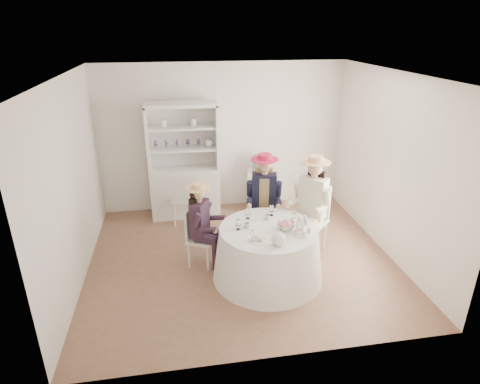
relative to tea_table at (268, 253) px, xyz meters
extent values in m
plane|color=brown|center=(-0.28, 0.53, -0.38)|extent=(4.50, 4.50, 0.00)
plane|color=white|center=(-0.28, 0.53, 2.32)|extent=(4.50, 4.50, 0.00)
plane|color=white|center=(-0.28, 2.53, 0.97)|extent=(4.50, 0.00, 4.50)
plane|color=white|center=(-0.28, -1.47, 0.97)|extent=(4.50, 0.00, 4.50)
plane|color=white|center=(-2.53, 0.53, 0.97)|extent=(0.00, 4.50, 4.50)
plane|color=white|center=(1.97, 0.53, 0.97)|extent=(0.00, 4.50, 4.50)
cone|color=white|center=(0.00, 0.00, -0.01)|extent=(1.53, 1.53, 0.74)
cylinder|color=white|center=(0.00, 0.00, 0.37)|extent=(1.33, 1.33, 0.02)
cube|color=silver|center=(-1.03, 2.20, 0.08)|extent=(1.30, 0.71, 0.92)
cube|color=silver|center=(-1.03, 2.40, 1.10)|extent=(1.21, 0.30, 1.12)
cube|color=silver|center=(-1.03, 2.20, 1.66)|extent=(1.30, 0.71, 0.06)
cube|color=silver|center=(-1.63, 2.20, 1.10)|extent=(0.14, 0.46, 1.12)
cube|color=silver|center=(-0.44, 2.20, 1.10)|extent=(0.14, 0.46, 1.12)
cube|color=silver|center=(-1.03, 2.20, 0.90)|extent=(1.21, 0.64, 0.03)
cube|color=silver|center=(-1.03, 2.20, 1.28)|extent=(1.21, 0.64, 0.03)
sphere|color=white|center=(-0.57, 2.20, 0.98)|extent=(0.14, 0.14, 0.14)
cube|color=silver|center=(0.37, 2.21, 0.00)|extent=(0.57, 0.57, 0.76)
cylinder|color=black|center=(0.37, 2.21, 0.53)|extent=(0.41, 0.41, 0.31)
cube|color=silver|center=(-0.87, 0.47, 0.03)|extent=(0.49, 0.49, 0.04)
cylinder|color=silver|center=(-0.81, 0.28, -0.18)|extent=(0.03, 0.03, 0.40)
cylinder|color=silver|center=(-0.68, 0.54, -0.18)|extent=(0.03, 0.03, 0.40)
cylinder|color=silver|center=(-1.07, 0.41, -0.18)|extent=(0.03, 0.03, 0.40)
cylinder|color=silver|center=(-0.94, 0.67, -0.18)|extent=(0.03, 0.03, 0.40)
cube|color=silver|center=(-1.02, 0.55, 0.28)|extent=(0.18, 0.32, 0.45)
cube|color=black|center=(-0.89, 0.48, 0.37)|extent=(0.31, 0.37, 0.53)
cube|color=black|center=(-0.81, 0.35, 0.10)|extent=(0.33, 0.25, 0.11)
cylinder|color=black|center=(-0.70, 0.29, -0.17)|extent=(0.09, 0.09, 0.42)
cylinder|color=black|center=(-0.94, 0.30, 0.43)|extent=(0.18, 0.14, 0.25)
cube|color=black|center=(-0.74, 0.50, 0.10)|extent=(0.33, 0.25, 0.11)
cylinder|color=black|center=(-0.62, 0.44, -0.17)|extent=(0.09, 0.09, 0.42)
cylinder|color=black|center=(-0.77, 0.63, 0.43)|extent=(0.18, 0.14, 0.25)
cylinder|color=#D8A889|center=(-0.89, 0.48, 0.65)|extent=(0.08, 0.08, 0.07)
sphere|color=#D8A889|center=(-0.89, 0.48, 0.75)|extent=(0.17, 0.17, 0.17)
sphere|color=black|center=(-0.92, 0.50, 0.73)|extent=(0.17, 0.17, 0.17)
cube|color=black|center=(-0.95, 0.52, 0.52)|extent=(0.16, 0.23, 0.35)
cylinder|color=tan|center=(-0.89, 0.48, 0.83)|extent=(0.36, 0.36, 0.01)
cylinder|color=tan|center=(-0.89, 0.48, 0.87)|extent=(0.18, 0.18, 0.07)
cube|color=silver|center=(0.16, 0.98, 0.09)|extent=(0.50, 0.50, 0.04)
cylinder|color=silver|center=(-0.05, 0.85, -0.15)|extent=(0.04, 0.04, 0.46)
cylinder|color=silver|center=(0.28, 0.78, -0.15)|extent=(0.04, 0.04, 0.46)
cylinder|color=silver|center=(0.03, 1.18, -0.15)|extent=(0.04, 0.04, 0.46)
cylinder|color=silver|center=(0.36, 1.11, -0.15)|extent=(0.04, 0.04, 0.46)
cube|color=silver|center=(0.20, 1.17, 0.38)|extent=(0.40, 0.12, 0.53)
cube|color=black|center=(0.16, 1.00, 0.48)|extent=(0.42, 0.29, 0.61)
cube|color=tan|center=(0.16, 1.00, 0.48)|extent=(0.19, 0.26, 0.53)
cube|color=black|center=(0.04, 0.88, 0.18)|extent=(0.21, 0.38, 0.13)
cylinder|color=black|center=(0.00, 0.73, -0.14)|extent=(0.11, 0.11, 0.48)
cylinder|color=black|center=(-0.06, 1.01, 0.56)|extent=(0.13, 0.20, 0.29)
cube|color=black|center=(0.22, 0.84, 0.18)|extent=(0.21, 0.38, 0.13)
cylinder|color=black|center=(0.19, 0.69, -0.14)|extent=(0.11, 0.11, 0.48)
cylinder|color=black|center=(0.36, 0.91, 0.56)|extent=(0.13, 0.20, 0.29)
cylinder|color=#D8A889|center=(0.16, 1.00, 0.81)|extent=(0.09, 0.09, 0.08)
sphere|color=#D8A889|center=(0.16, 1.00, 0.93)|extent=(0.20, 0.20, 0.20)
sphere|color=tan|center=(0.17, 1.05, 0.91)|extent=(0.20, 0.20, 0.20)
cube|color=tan|center=(0.18, 1.08, 0.66)|extent=(0.26, 0.14, 0.40)
cylinder|color=#C81E46|center=(0.16, 1.00, 1.02)|extent=(0.42, 0.42, 0.01)
cylinder|color=#C81E46|center=(0.16, 1.00, 1.06)|extent=(0.21, 0.21, 0.08)
cube|color=silver|center=(0.80, 0.59, 0.11)|extent=(0.62, 0.62, 0.04)
cylinder|color=silver|center=(0.55, 0.58, -0.14)|extent=(0.04, 0.04, 0.48)
cylinder|color=silver|center=(0.80, 0.34, -0.14)|extent=(0.04, 0.04, 0.48)
cylinder|color=silver|center=(0.80, 0.83, -0.14)|extent=(0.04, 0.04, 0.48)
cylinder|color=silver|center=(1.05, 0.59, -0.14)|extent=(0.04, 0.04, 0.48)
cube|color=silver|center=(0.94, 0.73, 0.41)|extent=(0.32, 0.32, 0.55)
cube|color=beige|center=(0.82, 0.60, 0.52)|extent=(0.43, 0.43, 0.64)
cube|color=beige|center=(0.64, 0.56, 0.20)|extent=(0.36, 0.36, 0.13)
cylinder|color=beige|center=(0.53, 0.45, -0.13)|extent=(0.11, 0.11, 0.50)
cylinder|color=beige|center=(0.63, 0.73, 0.60)|extent=(0.20, 0.20, 0.30)
cube|color=beige|center=(0.78, 0.42, 0.20)|extent=(0.36, 0.36, 0.13)
cylinder|color=beige|center=(0.67, 0.31, -0.13)|extent=(0.11, 0.11, 0.50)
cylinder|color=beige|center=(0.95, 0.41, 0.60)|extent=(0.20, 0.20, 0.30)
cylinder|color=#D8A889|center=(0.82, 0.60, 0.86)|extent=(0.10, 0.10, 0.09)
sphere|color=#D8A889|center=(0.82, 0.60, 0.98)|extent=(0.21, 0.21, 0.21)
sphere|color=black|center=(0.85, 0.64, 0.96)|extent=(0.21, 0.21, 0.21)
cube|color=black|center=(0.88, 0.66, 0.71)|extent=(0.25, 0.25, 0.42)
cylinder|color=tan|center=(0.82, 0.60, 1.08)|extent=(0.44, 0.44, 0.01)
cylinder|color=tan|center=(0.82, 0.60, 1.12)|extent=(0.22, 0.22, 0.09)
cube|color=silver|center=(-1.09, 1.90, 0.06)|extent=(0.41, 0.41, 0.04)
cylinder|color=silver|center=(-0.93, 2.05, -0.16)|extent=(0.04, 0.04, 0.43)
cylinder|color=silver|center=(-1.24, 2.06, -0.16)|extent=(0.04, 0.04, 0.43)
cylinder|color=silver|center=(-0.94, 1.73, -0.16)|extent=(0.04, 0.04, 0.43)
cylinder|color=silver|center=(-1.25, 1.75, -0.16)|extent=(0.04, 0.04, 0.43)
cube|color=silver|center=(-1.10, 1.72, 0.33)|extent=(0.38, 0.05, 0.49)
imported|color=white|center=(-0.28, 0.07, 0.42)|extent=(0.09, 0.09, 0.06)
imported|color=white|center=(0.04, 0.26, 0.42)|extent=(0.08, 0.08, 0.07)
imported|color=white|center=(0.31, 0.07, 0.42)|extent=(0.10, 0.10, 0.07)
imported|color=white|center=(0.22, -0.07, 0.41)|extent=(0.23, 0.23, 0.05)
sphere|color=pink|center=(0.28, -0.06, 0.47)|extent=(0.07, 0.07, 0.07)
sphere|color=white|center=(0.26, -0.02, 0.47)|extent=(0.07, 0.07, 0.07)
sphere|color=pink|center=(0.22, 0.00, 0.47)|extent=(0.07, 0.07, 0.07)
sphere|color=white|center=(0.18, -0.02, 0.47)|extent=(0.07, 0.07, 0.07)
sphere|color=pink|center=(0.17, -0.06, 0.47)|extent=(0.07, 0.07, 0.07)
sphere|color=white|center=(0.18, -0.10, 0.47)|extent=(0.07, 0.07, 0.07)
sphere|color=pink|center=(0.22, -0.12, 0.47)|extent=(0.07, 0.07, 0.07)
sphere|color=white|center=(0.26, -0.10, 0.47)|extent=(0.07, 0.07, 0.07)
sphere|color=white|center=(0.03, -0.44, 0.46)|extent=(0.17, 0.17, 0.17)
cylinder|color=white|center=(0.13, -0.44, 0.47)|extent=(0.10, 0.03, 0.08)
cylinder|color=white|center=(0.03, -0.44, 0.55)|extent=(0.04, 0.04, 0.02)
cylinder|color=white|center=(-0.20, -0.30, 0.39)|extent=(0.23, 0.23, 0.01)
cube|color=beige|center=(-0.24, -0.32, 0.41)|extent=(0.05, 0.04, 0.03)
cube|color=beige|center=(-0.20, -0.30, 0.42)|extent=(0.06, 0.05, 0.03)
cube|color=beige|center=(-0.15, -0.29, 0.41)|extent=(0.06, 0.06, 0.03)
cube|color=beige|center=(-0.21, -0.27, 0.42)|extent=(0.06, 0.06, 0.03)
cube|color=beige|center=(-0.17, -0.34, 0.41)|extent=(0.06, 0.06, 0.03)
cylinder|color=white|center=(0.40, -0.23, 0.39)|extent=(0.26, 0.26, 0.01)
cylinder|color=white|center=(0.40, -0.23, 0.47)|extent=(0.02, 0.02, 0.17)
cylinder|color=white|center=(0.40, -0.23, 0.56)|extent=(0.19, 0.19, 0.01)
camera|label=1|loc=(-1.17, -4.63, 2.91)|focal=30.00mm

